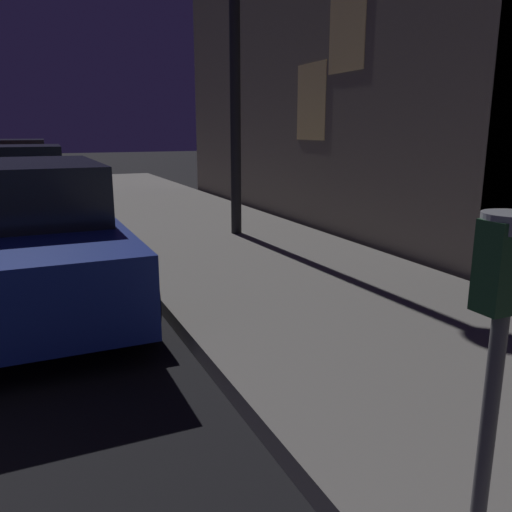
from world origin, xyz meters
TOP-DOWN VIEW (x-y plane):
  - parking_meter at (4.28, -0.40)m, footprint 0.19×0.19m
  - car_blue at (2.85, 4.10)m, footprint 1.95×4.25m
  - car_black at (2.85, 10.02)m, footprint 2.24×4.15m
  - car_red at (2.85, 16.49)m, footprint 2.22×4.56m

SIDE VIEW (x-z plane):
  - car_black at x=2.85m, z-range -0.01..1.42m
  - car_blue at x=2.85m, z-range 0.00..1.43m
  - car_red at x=2.85m, z-range 0.00..1.43m
  - parking_meter at x=4.28m, z-range 0.50..1.84m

